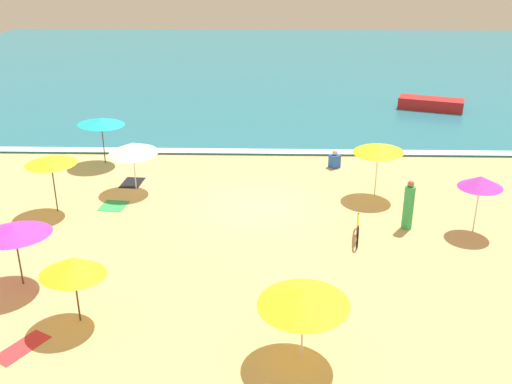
% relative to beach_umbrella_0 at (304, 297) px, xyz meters
% --- Properties ---
extents(ground_plane, '(60.00, 60.00, 0.00)m').
position_rel_beach_umbrella_0_xyz_m(ground_plane, '(-1.23, 9.00, -1.73)').
color(ground_plane, '#D8B775').
extents(ocean_water, '(60.00, 44.00, 0.10)m').
position_rel_beach_umbrella_0_xyz_m(ocean_water, '(-1.23, 37.00, -1.68)').
color(ocean_water, teal).
rests_on(ocean_water, ground_plane).
extents(wave_breaker_foam, '(57.00, 0.70, 0.01)m').
position_rel_beach_umbrella_0_xyz_m(wave_breaker_foam, '(-1.23, 15.30, -1.63)').
color(wave_breaker_foam, white).
rests_on(wave_breaker_foam, ocean_water).
extents(beach_umbrella_0, '(3.03, 3.03, 1.98)m').
position_rel_beach_umbrella_0_xyz_m(beach_umbrella_0, '(0.00, 0.00, 0.00)').
color(beach_umbrella_0, silver).
rests_on(beach_umbrella_0, ground_plane).
extents(beach_umbrella_1, '(2.49, 2.51, 2.13)m').
position_rel_beach_umbrella_0_xyz_m(beach_umbrella_1, '(-6.35, 10.52, 0.10)').
color(beach_umbrella_1, silver).
rests_on(beach_umbrella_1, ground_plane).
extents(beach_umbrella_2, '(1.85, 1.84, 2.12)m').
position_rel_beach_umbrella_0_xyz_m(beach_umbrella_2, '(6.39, 7.04, 0.16)').
color(beach_umbrella_2, silver).
rests_on(beach_umbrella_2, ground_plane).
extents(beach_umbrella_3, '(2.24, 2.23, 2.21)m').
position_rel_beach_umbrella_0_xyz_m(beach_umbrella_3, '(-8.47, 13.72, 0.27)').
color(beach_umbrella_3, '#4C3823').
rests_on(beach_umbrella_3, ground_plane).
extents(beach_umbrella_4, '(2.46, 2.45, 2.00)m').
position_rel_beach_umbrella_0_xyz_m(beach_umbrella_4, '(-5.91, 1.38, -0.05)').
color(beach_umbrella_4, '#4C3823').
rests_on(beach_umbrella_4, ground_plane).
extents(beach_umbrella_5, '(2.81, 2.81, 2.28)m').
position_rel_beach_umbrella_0_xyz_m(beach_umbrella_5, '(3.41, 10.14, 0.32)').
color(beach_umbrella_5, silver).
rests_on(beach_umbrella_5, ground_plane).
extents(beach_umbrella_8, '(2.64, 2.65, 2.02)m').
position_rel_beach_umbrella_0_xyz_m(beach_umbrella_8, '(-8.18, 3.18, 0.08)').
color(beach_umbrella_8, '#4C3823').
rests_on(beach_umbrella_8, ground_plane).
extents(beach_umbrella_9, '(2.66, 2.66, 2.21)m').
position_rel_beach_umbrella_0_xyz_m(beach_umbrella_9, '(-8.90, 8.39, 0.32)').
color(beach_umbrella_9, '#4C3823').
rests_on(beach_umbrella_9, ground_plane).
extents(parked_bicycle, '(0.32, 1.81, 0.76)m').
position_rel_beach_umbrella_0_xyz_m(parked_bicycle, '(2.21, 6.38, -1.35)').
color(parked_bicycle, black).
rests_on(parked_bicycle, ground_plane).
extents(beachgoer_0, '(0.56, 0.56, 0.83)m').
position_rel_beach_umbrella_0_xyz_m(beachgoer_0, '(2.11, 13.43, -1.38)').
color(beachgoer_0, blue).
rests_on(beachgoer_0, ground_plane).
extents(beachgoer_1, '(0.48, 0.48, 1.83)m').
position_rel_beach_umbrella_0_xyz_m(beachgoer_1, '(4.08, 7.26, -0.88)').
color(beachgoer_1, green).
rests_on(beachgoer_1, ground_plane).
extents(beach_towel_1, '(1.22, 1.51, 0.01)m').
position_rel_beach_umbrella_0_xyz_m(beach_towel_1, '(-7.03, 0.17, -1.72)').
color(beach_towel_1, red).
rests_on(beach_towel_1, ground_plane).
extents(beach_towel_2, '(0.93, 1.32, 0.01)m').
position_rel_beach_umbrella_0_xyz_m(beach_towel_2, '(-6.69, 11.30, -1.72)').
color(beach_towel_2, black).
rests_on(beach_towel_2, ground_plane).
extents(beach_towel_3, '(1.08, 1.17, 0.01)m').
position_rel_beach_umbrella_0_xyz_m(beach_towel_3, '(-6.88, 8.90, -1.72)').
color(beach_towel_3, green).
rests_on(beach_towel_3, ground_plane).
extents(small_boat_0, '(4.01, 2.48, 0.67)m').
position_rel_beach_umbrella_0_xyz_m(small_boat_0, '(8.91, 23.45, -1.29)').
color(small_boat_0, red).
rests_on(small_boat_0, ocean_water).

